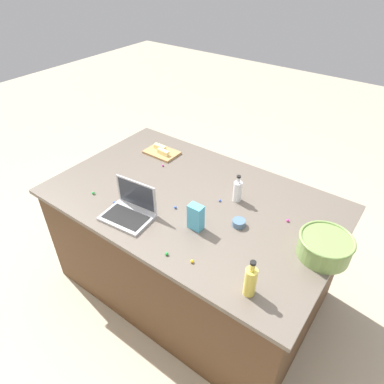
% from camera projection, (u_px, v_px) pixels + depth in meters
% --- Properties ---
extents(ground_plane, '(12.00, 12.00, 0.00)m').
position_uv_depth(ground_plane, '(192.00, 283.00, 2.88)').
color(ground_plane, '#B7A88E').
extents(island_counter, '(1.96, 1.22, 0.90)m').
position_uv_depth(island_counter, '(192.00, 244.00, 2.61)').
color(island_counter, '#4C331E').
rests_on(island_counter, ground).
extents(laptop, '(0.33, 0.26, 0.22)m').
position_uv_depth(laptop, '(130.00, 209.00, 2.17)').
color(laptop, '#B7B7BC').
rests_on(laptop, island_counter).
extents(mixing_bowl_large, '(0.30, 0.30, 0.13)m').
position_uv_depth(mixing_bowl_large, '(325.00, 246.00, 1.88)').
color(mixing_bowl_large, '#72934C').
rests_on(mixing_bowl_large, island_counter).
extents(bottle_vinegar, '(0.06, 0.06, 0.20)m').
position_uv_depth(bottle_vinegar, '(237.00, 191.00, 2.27)').
color(bottle_vinegar, white).
rests_on(bottle_vinegar, island_counter).
extents(bottle_oil, '(0.06, 0.06, 0.23)m').
position_uv_depth(bottle_oil, '(250.00, 281.00, 1.66)').
color(bottle_oil, '#DBC64C').
rests_on(bottle_oil, island_counter).
extents(cutting_board, '(0.27, 0.18, 0.02)m').
position_uv_depth(cutting_board, '(162.00, 152.00, 2.82)').
color(cutting_board, '#AD7F4C').
rests_on(cutting_board, island_counter).
extents(butter_stick_left, '(0.11, 0.04, 0.04)m').
position_uv_depth(butter_stick_left, '(160.00, 147.00, 2.83)').
color(butter_stick_left, '#F4E58C').
rests_on(butter_stick_left, cutting_board).
extents(butter_stick_right, '(0.11, 0.05, 0.04)m').
position_uv_depth(butter_stick_right, '(163.00, 152.00, 2.77)').
color(butter_stick_right, '#F4E58C').
rests_on(butter_stick_right, cutting_board).
extents(ramekin_small, '(0.08, 0.08, 0.04)m').
position_uv_depth(ramekin_small, '(239.00, 223.00, 2.11)').
color(ramekin_small, slate).
rests_on(ramekin_small, island_counter).
extents(ramekin_medium, '(0.08, 0.08, 0.04)m').
position_uv_depth(ramekin_medium, '(136.00, 189.00, 2.38)').
color(ramekin_medium, slate).
rests_on(ramekin_medium, island_counter).
extents(candy_bag, '(0.09, 0.06, 0.17)m').
position_uv_depth(candy_bag, '(196.00, 217.00, 2.05)').
color(candy_bag, '#4CA5CC').
rests_on(candy_bag, island_counter).
extents(candy_0, '(0.02, 0.02, 0.02)m').
position_uv_depth(candy_0, '(192.00, 261.00, 1.87)').
color(candy_0, yellow).
rests_on(candy_0, island_counter).
extents(candy_1, '(0.02, 0.02, 0.02)m').
position_uv_depth(candy_1, '(288.00, 220.00, 2.14)').
color(candy_1, '#CC3399').
rests_on(candy_1, island_counter).
extents(candy_2, '(0.01, 0.01, 0.01)m').
position_uv_depth(candy_2, '(114.00, 203.00, 2.29)').
color(candy_2, blue).
rests_on(candy_2, island_counter).
extents(candy_3, '(0.02, 0.02, 0.02)m').
position_uv_depth(candy_3, '(175.00, 207.00, 2.25)').
color(candy_3, blue).
rests_on(candy_3, island_counter).
extents(candy_4, '(0.02, 0.02, 0.02)m').
position_uv_depth(candy_4, '(93.00, 193.00, 2.37)').
color(candy_4, green).
rests_on(candy_4, island_counter).
extents(candy_5, '(0.01, 0.01, 0.01)m').
position_uv_depth(candy_5, '(163.00, 166.00, 2.66)').
color(candy_5, '#CC3399').
rests_on(candy_5, island_counter).
extents(candy_6, '(0.02, 0.02, 0.02)m').
position_uv_depth(candy_6, '(167.00, 254.00, 1.91)').
color(candy_6, green).
rests_on(candy_6, island_counter).
extents(candy_7, '(0.02, 0.02, 0.02)m').
position_uv_depth(candy_7, '(220.00, 201.00, 2.30)').
color(candy_7, blue).
rests_on(candy_7, island_counter).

